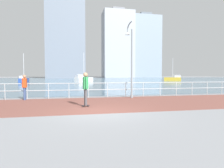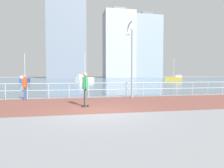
# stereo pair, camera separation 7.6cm
# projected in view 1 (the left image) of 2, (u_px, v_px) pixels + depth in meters

# --- Properties ---
(ground) EXTENTS (220.00, 220.00, 0.00)m
(ground) POSITION_uv_depth(u_px,v_px,m) (76.00, 81.00, 48.18)
(ground) COLOR gray
(brick_paving) EXTENTS (28.00, 6.02, 0.01)m
(brick_paving) POSITION_uv_depth(u_px,v_px,m) (93.00, 104.00, 11.47)
(brick_paving) COLOR brown
(brick_paving) RESTS_ON ground
(harbor_water) EXTENTS (180.00, 88.00, 0.00)m
(harbor_water) POSITION_uv_depth(u_px,v_px,m) (75.00, 80.00, 58.42)
(harbor_water) COLOR slate
(harbor_water) RESTS_ON ground
(waterfront_railing) EXTENTS (25.25, 0.06, 1.10)m
(waterfront_railing) POSITION_uv_depth(u_px,v_px,m) (89.00, 87.00, 14.37)
(waterfront_railing) COLOR #B2BCC1
(waterfront_railing) RESTS_ON ground
(lamppost) EXTENTS (0.46, 0.79, 5.55)m
(lamppost) POSITION_uv_depth(u_px,v_px,m) (131.00, 56.00, 14.43)
(lamppost) COLOR gray
(lamppost) RESTS_ON ground
(skateboarder) EXTENTS (0.41, 0.56, 1.81)m
(skateboarder) POSITION_uv_depth(u_px,v_px,m) (85.00, 86.00, 10.32)
(skateboarder) COLOR black
(skateboarder) RESTS_ON ground
(bystander) EXTENTS (0.25, 0.55, 1.68)m
(bystander) POSITION_uv_depth(u_px,v_px,m) (25.00, 85.00, 13.15)
(bystander) COLOR #384C7A
(bystander) RESTS_ON ground
(sailboat_blue) EXTENTS (4.46, 4.32, 6.67)m
(sailboat_blue) POSITION_uv_depth(u_px,v_px,m) (83.00, 79.00, 45.02)
(sailboat_blue) COLOR white
(sailboat_blue) RESTS_ON ground
(sailboat_ivory) EXTENTS (1.43, 4.32, 6.02)m
(sailboat_ivory) POSITION_uv_depth(u_px,v_px,m) (24.00, 80.00, 40.83)
(sailboat_ivory) COLOR #284799
(sailboat_ivory) RESTS_ON ground
(sailboat_gray) EXTENTS (4.38, 3.44, 6.08)m
(sailboat_gray) POSITION_uv_depth(u_px,v_px,m) (173.00, 79.00, 52.89)
(sailboat_gray) COLOR gold
(sailboat_gray) RESTS_ON ground
(tower_beige) EXTENTS (16.62, 10.65, 45.11)m
(tower_beige) POSITION_uv_depth(u_px,v_px,m) (66.00, 29.00, 87.18)
(tower_beige) COLOR slate
(tower_beige) RESTS_ON ground
(tower_steel) EXTENTS (16.43, 11.37, 37.67)m
(tower_steel) POSITION_uv_depth(u_px,v_px,m) (118.00, 45.00, 108.23)
(tower_steel) COLOR #A3A8B2
(tower_steel) RESTS_ON ground
(tower_brick) EXTENTS (15.65, 10.50, 36.17)m
(tower_brick) POSITION_uv_depth(u_px,v_px,m) (145.00, 47.00, 111.97)
(tower_brick) COLOR #8493A3
(tower_brick) RESTS_ON ground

